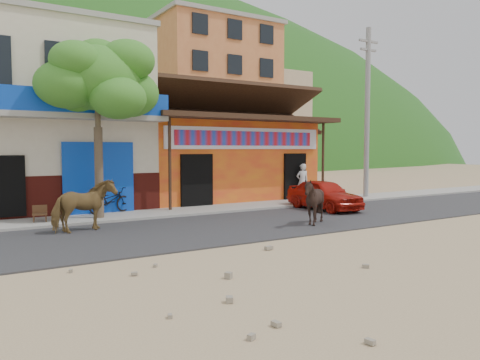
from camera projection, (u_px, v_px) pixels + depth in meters
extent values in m
plane|color=#9E825B|center=(321.00, 235.00, 13.13)|extent=(120.00, 120.00, 0.00)
cube|color=#28282B|center=(270.00, 222.00, 15.24)|extent=(60.00, 5.00, 0.04)
cube|color=gray|center=(217.00, 209.00, 18.20)|extent=(60.00, 2.00, 0.12)
cube|color=orange|center=(213.00, 162.00, 22.53)|extent=(8.00, 6.00, 3.60)
cube|color=beige|center=(46.00, 121.00, 18.45)|extent=(7.00, 6.00, 7.00)
cube|color=#CC723F|center=(206.00, 104.00, 37.80)|extent=(9.00, 9.00, 12.00)
cube|color=tan|center=(256.00, 123.00, 47.70)|extent=(8.00, 8.00, 10.00)
ellipsoid|color=#194C14|center=(13.00, 86.00, 71.59)|extent=(100.00, 40.00, 24.00)
cylinder|color=gray|center=(367.00, 113.00, 22.26)|extent=(0.24, 0.24, 8.00)
imported|color=brown|center=(84.00, 206.00, 13.34)|extent=(1.90, 1.20, 1.49)
imported|color=black|center=(314.00, 202.00, 14.56)|extent=(1.46, 1.34, 1.45)
imported|color=#B4160C|center=(324.00, 194.00, 18.27)|extent=(1.53, 3.52, 1.18)
imported|color=black|center=(110.00, 200.00, 16.63)|extent=(1.84, 1.15, 0.91)
imported|color=silver|center=(302.00, 181.00, 21.29)|extent=(0.65, 0.49, 1.62)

